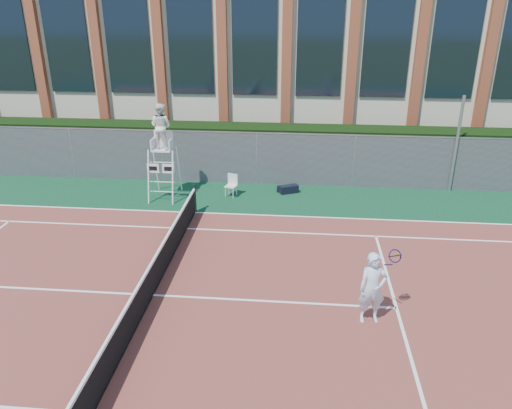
# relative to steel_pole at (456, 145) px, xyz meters

# --- Properties ---
(ground) EXTENTS (120.00, 120.00, 0.00)m
(ground) POSITION_rel_steel_pole_xyz_m (-9.93, -8.70, -1.95)
(ground) COLOR #233814
(apron) EXTENTS (36.00, 20.00, 0.01)m
(apron) POSITION_rel_steel_pole_xyz_m (-9.93, -7.70, -1.95)
(apron) COLOR #0B3424
(apron) RESTS_ON ground
(tennis_court) EXTENTS (23.77, 10.97, 0.02)m
(tennis_court) POSITION_rel_steel_pole_xyz_m (-9.93, -8.70, -1.93)
(tennis_court) COLOR brown
(tennis_court) RESTS_ON apron
(tennis_net) EXTENTS (0.10, 11.30, 1.10)m
(tennis_net) POSITION_rel_steel_pole_xyz_m (-9.93, -8.70, -1.41)
(tennis_net) COLOR black
(tennis_net) RESTS_ON ground
(fence) EXTENTS (40.00, 0.06, 2.20)m
(fence) POSITION_rel_steel_pole_xyz_m (-9.93, 0.10, -0.85)
(fence) COLOR #595E60
(fence) RESTS_ON ground
(hedge) EXTENTS (40.00, 1.40, 2.20)m
(hedge) POSITION_rel_steel_pole_xyz_m (-9.93, 1.30, -0.85)
(hedge) COLOR black
(hedge) RESTS_ON ground
(building) EXTENTS (45.00, 10.60, 8.22)m
(building) POSITION_rel_steel_pole_xyz_m (-9.93, 9.25, 2.19)
(building) COLOR beige
(building) RESTS_ON ground
(steel_pole) EXTENTS (0.12, 0.12, 3.90)m
(steel_pole) POSITION_rel_steel_pole_xyz_m (0.00, 0.00, 0.00)
(steel_pole) COLOR #9EA0A5
(steel_pole) RESTS_ON ground
(umpire_chair) EXTENTS (1.05, 1.61, 3.76)m
(umpire_chair) POSITION_rel_steel_pole_xyz_m (-11.42, -1.65, 0.80)
(umpire_chair) COLOR white
(umpire_chair) RESTS_ON ground
(plastic_chair) EXTENTS (0.51, 0.51, 0.89)m
(plastic_chair) POSITION_rel_steel_pole_xyz_m (-8.81, -1.37, -1.42)
(plastic_chair) COLOR silver
(plastic_chair) RESTS_ON apron
(sports_bag_near) EXTENTS (0.80, 0.59, 0.32)m
(sports_bag_near) POSITION_rel_steel_pole_xyz_m (-6.55, -0.86, -1.78)
(sports_bag_near) COLOR black
(sports_bag_near) RESTS_ON apron
(sports_bag_far) EXTENTS (0.58, 0.27, 0.23)m
(sports_bag_far) POSITION_rel_steel_pole_xyz_m (-6.75, -0.75, -1.82)
(sports_bag_far) COLOR black
(sports_bag_far) RESTS_ON apron
(tennis_player) EXTENTS (1.05, 0.73, 1.84)m
(tennis_player) POSITION_rel_steel_pole_xyz_m (-4.29, -9.28, -1.00)
(tennis_player) COLOR silver
(tennis_player) RESTS_ON tennis_court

